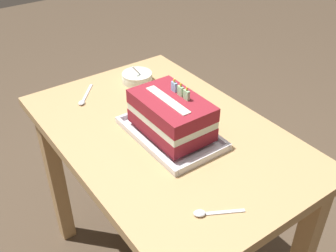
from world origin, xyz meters
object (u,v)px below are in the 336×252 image
object	(u,v)px
foil_tray	(171,134)
bowl_stack	(137,77)
birthday_cake	(171,115)
serving_spoon_near_tray	(206,213)
serving_spoon_by_bowls	(83,100)

from	to	relation	value
foil_tray	bowl_stack	distance (m)	0.40
foil_tray	birthday_cake	world-z (taller)	birthday_cake
serving_spoon_near_tray	foil_tray	bearing A→B (deg)	158.88
foil_tray	birthday_cake	xyz separation A→B (m)	(0.00, 0.00, 0.08)
foil_tray	bowl_stack	bearing A→B (deg)	164.03
bowl_stack	serving_spoon_near_tray	world-z (taller)	bowl_stack
birthday_cake	serving_spoon_near_tray	xyz separation A→B (m)	(0.33, -0.13, -0.08)
bowl_stack	serving_spoon_near_tray	distance (m)	0.75
serving_spoon_by_bowls	serving_spoon_near_tray	bearing A→B (deg)	0.63
bowl_stack	serving_spoon_by_bowls	world-z (taller)	bowl_stack
birthday_cake	serving_spoon_by_bowls	xyz separation A→B (m)	(-0.37, -0.13, -0.08)
bowl_stack	serving_spoon_by_bowls	size ratio (longest dim) A/B	0.92
birthday_cake	serving_spoon_near_tray	world-z (taller)	birthday_cake
birthday_cake	serving_spoon_by_bowls	distance (m)	0.40
birthday_cake	serving_spoon_by_bowls	size ratio (longest dim) A/B	1.97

